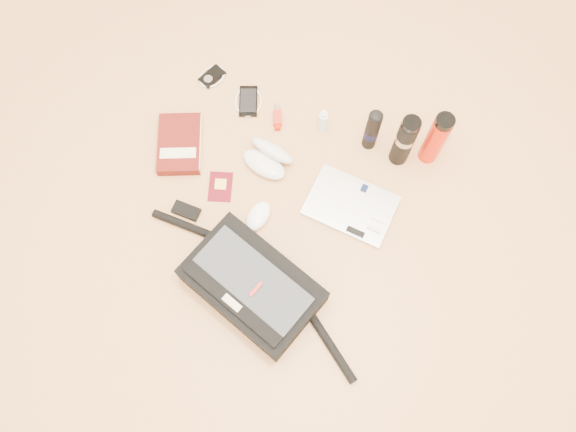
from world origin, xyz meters
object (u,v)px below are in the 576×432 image
at_px(thermos_black, 405,141).
at_px(messenger_bag, 252,285).
at_px(thermos_red, 436,139).
at_px(laptop, 351,206).
at_px(book, 180,144).

bearing_deg(thermos_black, messenger_bag, -114.26).
distance_m(messenger_bag, thermos_black, 0.68).
bearing_deg(thermos_red, laptop, -122.35).
distance_m(thermos_black, thermos_red, 0.10).
bearing_deg(laptop, thermos_red, 60.82).
relative_size(laptop, thermos_red, 1.18).
bearing_deg(thermos_black, book, -160.58).
relative_size(messenger_bag, thermos_black, 3.30).
bearing_deg(book, messenger_bag, -64.10).
height_order(messenger_bag, laptop, messenger_bag).
bearing_deg(thermos_black, laptop, -110.12).
xyz_separation_m(messenger_bag, laptop, (0.19, 0.38, -0.04)).
distance_m(book, thermos_black, 0.77).
bearing_deg(messenger_bag, thermos_black, 83.22).
xyz_separation_m(book, thermos_black, (0.72, 0.25, 0.10)).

